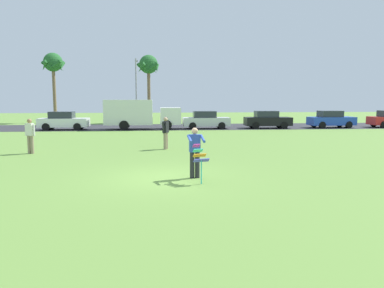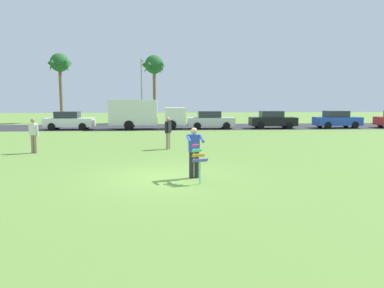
% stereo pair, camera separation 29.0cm
% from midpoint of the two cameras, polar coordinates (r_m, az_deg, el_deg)
% --- Properties ---
extents(ground_plane, '(120.00, 120.00, 0.00)m').
position_cam_midpoint_polar(ground_plane, '(12.67, -3.42, -5.24)').
color(ground_plane, olive).
extents(road_strip, '(120.00, 8.00, 0.01)m').
position_cam_midpoint_polar(road_strip, '(35.33, -3.92, 2.67)').
color(road_strip, '#2D2D33').
rests_on(road_strip, ground).
extents(person_kite_flyer, '(0.58, 0.68, 1.73)m').
position_cam_midpoint_polar(person_kite_flyer, '(12.40, 1.02, -1.04)').
color(person_kite_flyer, '#26262B').
rests_on(person_kite_flyer, ground).
extents(kite_held, '(0.53, 0.70, 1.24)m').
position_cam_midpoint_polar(kite_held, '(11.68, 1.73, -2.05)').
color(kite_held, '#D83399').
rests_on(kite_held, ground).
extents(parked_car_white, '(4.21, 1.86, 1.60)m').
position_cam_midpoint_polar(parked_car_white, '(33.93, -18.42, 3.45)').
color(parked_car_white, white).
rests_on(parked_car_white, ground).
extents(parked_truck_white_box, '(6.72, 2.16, 2.62)m').
position_cam_midpoint_polar(parked_truck_white_box, '(32.91, -7.41, 4.76)').
color(parked_truck_white_box, silver).
rests_on(parked_truck_white_box, ground).
extents(parked_car_silver, '(4.21, 1.85, 1.60)m').
position_cam_midpoint_polar(parked_car_silver, '(33.16, 3.16, 3.72)').
color(parked_car_silver, silver).
rests_on(parked_car_silver, ground).
extents(parked_car_black, '(4.25, 1.93, 1.60)m').
position_cam_midpoint_polar(parked_car_black, '(34.36, 12.70, 3.68)').
color(parked_car_black, black).
rests_on(parked_car_black, ground).
extents(parked_car_blue, '(4.26, 1.96, 1.60)m').
position_cam_midpoint_polar(parked_car_blue, '(36.60, 21.92, 3.54)').
color(parked_car_blue, '#2347B7').
rests_on(parked_car_blue, ground).
extents(palm_tree_left_near, '(2.58, 2.71, 7.85)m').
position_cam_midpoint_polar(palm_tree_left_near, '(44.87, -19.78, 11.49)').
color(palm_tree_left_near, brown).
rests_on(palm_tree_left_near, ground).
extents(palm_tree_right_near, '(2.58, 2.71, 7.63)m').
position_cam_midpoint_polar(palm_tree_right_near, '(42.48, -5.73, 11.86)').
color(palm_tree_right_near, brown).
rests_on(palm_tree_right_near, ground).
extents(streetlight_pole, '(0.24, 1.65, 7.00)m').
position_cam_midpoint_polar(streetlight_pole, '(40.49, -7.64, 8.84)').
color(streetlight_pole, '#9E9EA3').
rests_on(streetlight_pole, ground).
extents(person_walker_near, '(0.36, 0.52, 1.73)m').
position_cam_midpoint_polar(person_walker_near, '(19.63, -3.31, 1.89)').
color(person_walker_near, gray).
rests_on(person_walker_near, ground).
extents(person_walker_far, '(0.53, 0.34, 1.73)m').
position_cam_midpoint_polar(person_walker_far, '(19.78, -23.10, 1.37)').
color(person_walker_far, gray).
rests_on(person_walker_far, ground).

